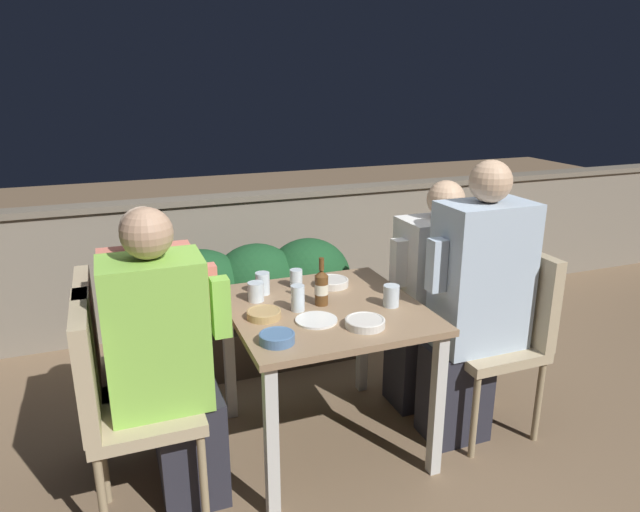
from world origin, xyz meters
TOP-DOWN VIEW (x-y plane):
  - ground_plane at (0.00, 0.00)m, footprint 16.00×16.00m
  - parapet_wall at (0.00, 1.59)m, footprint 9.00×0.18m
  - dining_table at (0.00, 0.00)m, footprint 0.85×0.87m
  - planter_hedge at (-0.09, 0.90)m, footprint 1.20×0.47m
  - chair_left_near at (-0.92, -0.16)m, footprint 0.43×0.43m
  - person_green_blouse at (-0.72, -0.16)m, footprint 0.47×0.26m
  - chair_left_far at (-0.91, 0.12)m, footprint 0.43×0.43m
  - person_coral_top at (-0.71, 0.12)m, footprint 0.48×0.26m
  - chair_right_near at (0.88, -0.17)m, footprint 0.43×0.43m
  - person_blue_shirt at (0.68, -0.17)m, footprint 0.50×0.26m
  - chair_right_far at (0.88, 0.16)m, footprint 0.43×0.43m
  - person_white_polo at (0.67, 0.16)m, footprint 0.51×0.26m
  - beer_bottle at (-0.01, 0.03)m, footprint 0.06×0.06m
  - plate_0 at (-0.09, -0.14)m, footprint 0.18×0.18m
  - bowl_0 at (0.13, 0.24)m, footprint 0.16×0.16m
  - bowl_1 at (-0.31, -0.28)m, footprint 0.14×0.14m
  - bowl_2 at (0.08, -0.26)m, footprint 0.17×0.17m
  - bowl_3 at (-0.29, -0.02)m, footprint 0.15×0.15m
  - glass_cup_0 at (-0.04, 0.29)m, footprint 0.06×0.06m
  - glass_cup_1 at (-0.22, 0.25)m, footprint 0.07×0.07m
  - glass_cup_2 at (0.28, -0.10)m, footprint 0.07×0.07m
  - glass_cup_3 at (-0.13, 0.00)m, footprint 0.06×0.06m
  - glass_cup_4 at (-0.27, 0.18)m, footprint 0.08×0.08m
  - potted_plant at (1.28, 0.86)m, footprint 0.36×0.36m

SIDE VIEW (x-z plane):
  - ground_plane at x=0.00m, z-range 0.00..0.00m
  - planter_hedge at x=-0.09m, z-range 0.04..0.80m
  - parapet_wall at x=0.00m, z-range 0.01..0.93m
  - potted_plant at x=1.28m, z-range 0.09..0.88m
  - chair_left_near at x=-0.92m, z-range 0.10..1.02m
  - chair_left_far at x=-0.91m, z-range 0.10..1.02m
  - chair_right_near at x=0.88m, z-range 0.10..1.02m
  - chair_right_far at x=0.88m, z-range 0.10..1.02m
  - person_white_polo at x=0.67m, z-range 0.00..1.22m
  - person_coral_top at x=-0.71m, z-range 0.01..1.21m
  - dining_table at x=0.00m, z-range 0.26..0.97m
  - person_green_blouse at x=-0.72m, z-range 0.01..1.27m
  - person_blue_shirt at x=0.68m, z-range 0.01..1.37m
  - plate_0 at x=-0.09m, z-range 0.71..0.72m
  - bowl_3 at x=-0.29m, z-range 0.71..0.75m
  - bowl_2 at x=0.08m, z-range 0.71..0.75m
  - bowl_0 at x=0.13m, z-range 0.71..0.75m
  - bowl_1 at x=-0.31m, z-range 0.71..0.75m
  - glass_cup_0 at x=-0.04m, z-range 0.71..0.80m
  - glass_cup_4 at x=-0.27m, z-range 0.71..0.80m
  - glass_cup_2 at x=0.28m, z-range 0.71..0.81m
  - glass_cup_1 at x=-0.22m, z-range 0.71..0.82m
  - glass_cup_3 at x=-0.13m, z-range 0.71..0.83m
  - beer_bottle at x=-0.01m, z-range 0.69..0.91m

